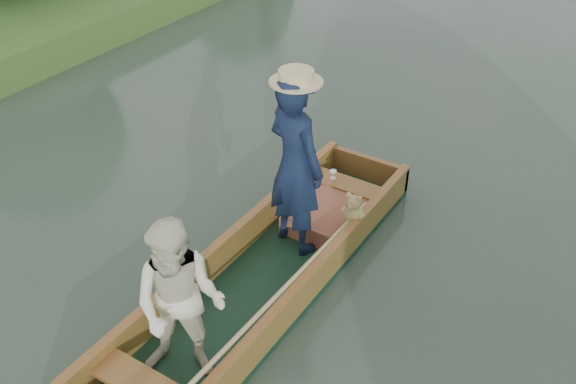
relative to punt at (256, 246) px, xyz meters
The scene contains 2 objects.
ground 0.67m from the punt, 122.95° to the right, with size 120.00×120.00×0.00m, color #283D30.
punt is the anchor object (origin of this frame).
Camera 1 is at (2.84, -3.85, 4.61)m, focal length 40.00 mm.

